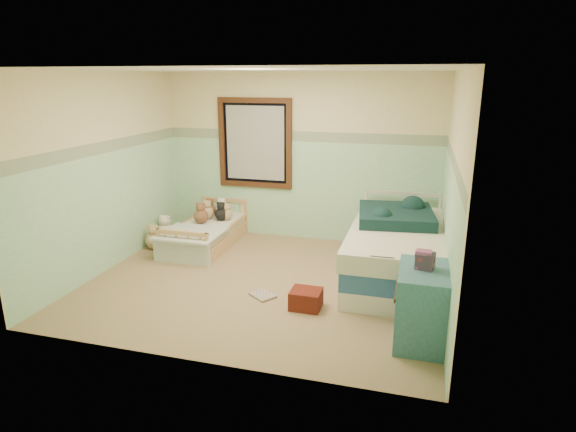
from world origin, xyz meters
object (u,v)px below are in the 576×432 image
(plush_floor_tan, at_px, (154,241))
(twin_bed_frame, at_px, (395,270))
(toddler_bed_frame, at_px, (206,239))
(red_pillow, at_px, (306,299))
(floor_book, at_px, (263,295))
(dresser, at_px, (421,305))
(plush_floor_cream, at_px, (165,232))

(plush_floor_tan, bearing_deg, twin_bed_frame, -2.60)
(toddler_bed_frame, bearing_deg, red_pillow, -39.74)
(toddler_bed_frame, height_order, twin_bed_frame, twin_bed_frame)
(floor_book, bearing_deg, twin_bed_frame, 70.03)
(toddler_bed_frame, height_order, red_pillow, red_pillow)
(plush_floor_tan, bearing_deg, dresser, -23.01)
(toddler_bed_frame, bearing_deg, plush_floor_tan, -152.67)
(toddler_bed_frame, distance_m, floor_book, 1.99)
(plush_floor_tan, xyz_separation_m, twin_bed_frame, (3.46, -0.16, -0.01))
(plush_floor_tan, distance_m, floor_book, 2.32)
(plush_floor_cream, relative_size, floor_book, 0.99)
(plush_floor_cream, distance_m, twin_bed_frame, 3.52)
(twin_bed_frame, relative_size, dresser, 2.97)
(red_pillow, bearing_deg, floor_book, 165.46)
(floor_book, bearing_deg, red_pillow, 22.03)
(plush_floor_cream, relative_size, red_pillow, 0.83)
(plush_floor_cream, bearing_deg, toddler_bed_frame, -1.85)
(toddler_bed_frame, distance_m, red_pillow, 2.48)
(plush_floor_cream, bearing_deg, floor_book, -35.50)
(toddler_bed_frame, xyz_separation_m, plush_floor_cream, (-0.69, 0.02, 0.04))
(red_pillow, height_order, floor_book, red_pillow)
(toddler_bed_frame, distance_m, plush_floor_cream, 0.69)
(toddler_bed_frame, bearing_deg, twin_bed_frame, -10.23)
(dresser, distance_m, floor_book, 1.84)
(twin_bed_frame, xyz_separation_m, red_pillow, (-0.88, -1.08, -0.01))
(dresser, xyz_separation_m, floor_book, (-1.74, 0.51, -0.35))
(twin_bed_frame, distance_m, dresser, 1.50)
(dresser, relative_size, red_pillow, 2.20)
(dresser, bearing_deg, plush_floor_cream, 152.54)
(floor_book, bearing_deg, dresser, 20.38)
(dresser, bearing_deg, toddler_bed_frame, 147.86)
(plush_floor_tan, height_order, red_pillow, plush_floor_tan)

